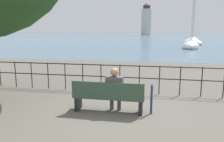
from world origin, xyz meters
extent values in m
plane|color=#605B51|center=(0.00, 0.00, 0.00)|extent=(1000.00, 1000.00, 0.00)
cube|color=slate|center=(0.00, 160.50, 0.00)|extent=(600.00, 300.00, 0.01)
cube|color=#334C38|center=(0.00, 0.00, 0.42)|extent=(2.02, 0.45, 0.05)
cube|color=#334C38|center=(0.00, -0.21, 0.68)|extent=(2.02, 0.04, 0.45)
cube|color=black|center=(-0.91, 0.00, 0.20)|extent=(0.10, 0.41, 0.40)
cube|color=black|center=(0.91, 0.00, 0.20)|extent=(0.10, 0.41, 0.40)
cylinder|color=#4C4C51|center=(0.06, 0.16, 0.23)|extent=(0.11, 0.11, 0.45)
cylinder|color=#4C4C51|center=(0.28, 0.16, 0.23)|extent=(0.11, 0.11, 0.45)
cube|color=#4C4C51|center=(0.17, 0.07, 0.50)|extent=(0.41, 0.26, 0.14)
cube|color=#4C4C51|center=(0.17, -0.02, 0.74)|extent=(0.48, 0.24, 0.58)
sphere|color=#A87A5B|center=(0.17, -0.02, 1.16)|extent=(0.23, 0.23, 0.23)
cylinder|color=black|center=(-5.06, 2.04, 0.53)|extent=(0.04, 0.04, 1.05)
cylinder|color=black|center=(-4.34, 2.04, 0.53)|extent=(0.04, 0.04, 1.05)
cylinder|color=black|center=(-3.62, 2.04, 0.53)|extent=(0.04, 0.04, 1.05)
cylinder|color=black|center=(-2.89, 2.04, 0.53)|extent=(0.04, 0.04, 1.05)
cylinder|color=black|center=(-2.17, 2.04, 0.53)|extent=(0.04, 0.04, 1.05)
cylinder|color=black|center=(-1.45, 2.04, 0.53)|extent=(0.04, 0.04, 1.05)
cylinder|color=black|center=(-0.72, 2.04, 0.53)|extent=(0.04, 0.04, 1.05)
cylinder|color=black|center=(0.00, 2.04, 0.53)|extent=(0.04, 0.04, 1.05)
cylinder|color=black|center=(0.72, 2.04, 0.53)|extent=(0.04, 0.04, 1.05)
cylinder|color=black|center=(1.45, 2.04, 0.53)|extent=(0.04, 0.04, 1.05)
cylinder|color=black|center=(2.17, 2.04, 0.53)|extent=(0.04, 0.04, 1.05)
cylinder|color=black|center=(2.89, 2.04, 0.53)|extent=(0.04, 0.04, 1.05)
cylinder|color=black|center=(3.62, 2.04, 0.53)|extent=(0.04, 0.04, 1.05)
cylinder|color=black|center=(0.00, 2.04, 1.02)|extent=(15.91, 0.04, 0.04)
cylinder|color=black|center=(0.00, 2.04, 0.58)|extent=(15.91, 0.04, 0.04)
cylinder|color=navy|center=(1.20, 0.04, 0.38)|extent=(0.06, 0.06, 0.76)
cone|color=navy|center=(1.20, 0.04, 0.81)|extent=(0.09, 0.09, 0.10)
ellipsoid|color=white|center=(9.27, 43.32, 0.32)|extent=(3.89, 5.71, 1.59)
cylinder|color=silver|center=(9.27, 43.32, 5.56)|extent=(0.14, 0.14, 9.54)
ellipsoid|color=white|center=(7.77, 34.97, 0.27)|extent=(3.78, 6.04, 1.37)
cylinder|color=silver|center=(7.77, 34.97, 4.41)|extent=(0.14, 0.14, 7.45)
ellipsoid|color=white|center=(6.08, 25.43, 0.30)|extent=(3.03, 5.42, 1.48)
cylinder|color=silver|center=(6.08, 25.43, 5.67)|extent=(0.14, 0.14, 9.86)
cylinder|color=beige|center=(-3.92, 128.74, 7.66)|extent=(5.99, 5.99, 15.32)
cylinder|color=#2D2D33|center=(-3.92, 128.74, 16.25)|extent=(4.20, 4.20, 1.87)
cone|color=#4C1E19|center=(-3.92, 128.74, 17.93)|extent=(4.80, 4.80, 1.49)
camera|label=1|loc=(1.22, -5.83, 2.26)|focal=35.00mm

